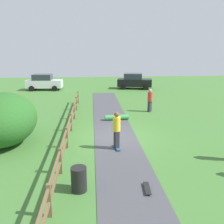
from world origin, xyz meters
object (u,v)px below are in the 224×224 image
object	(u,v)px
skater_fallen	(117,118)
parked_car_white	(44,82)
bush_large	(2,119)
parked_car_black	(134,81)
skater_riding	(117,128)
skateboard_loose	(147,188)
bystander_red	(150,99)
trash_bin	(79,179)

from	to	relation	value
skater_fallen	parked_car_white	bearing A→B (deg)	119.24
bush_large	skater_fallen	distance (m)	7.49
parked_car_white	parked_car_black	distance (m)	11.06
skater_riding	parked_car_black	world-z (taller)	skater_riding
skater_riding	parked_car_white	xyz separation A→B (m)	(-6.97, 18.29, -0.14)
skateboard_loose	parked_car_black	distance (m)	22.28
skateboard_loose	bystander_red	xyz separation A→B (m)	(2.67, 10.79, 0.93)
bush_large	bystander_red	distance (m)	10.99
parked_car_white	parked_car_black	size ratio (longest dim) A/B	0.96
bush_large	trash_bin	size ratio (longest dim) A/B	4.61
bystander_red	trash_bin	bearing A→B (deg)	-115.63
skateboard_loose	skater_fallen	bearing A→B (deg)	91.27
trash_bin	skater_fallen	world-z (taller)	trash_bin
skater_fallen	parked_car_black	xyz separation A→B (m)	(3.56, 13.40, 0.76)
bush_large	parked_car_white	xyz separation A→B (m)	(-1.15, 17.19, -0.41)
parked_car_black	bystander_red	bearing A→B (deg)	-93.56
skater_fallen	parked_car_white	distance (m)	15.37
trash_bin	bystander_red	world-z (taller)	bystander_red
skater_riding	skater_fallen	bearing A→B (deg)	83.81
skater_fallen	skateboard_loose	size ratio (longest dim) A/B	2.07
skateboard_loose	bystander_red	world-z (taller)	bystander_red
trash_bin	parked_car_white	world-z (taller)	parked_car_white
skater_fallen	parked_car_black	bearing A→B (deg)	75.14
bush_large	skateboard_loose	bearing A→B (deg)	-36.29
bush_large	skater_riding	size ratio (longest dim) A/B	2.17
parked_car_white	bush_large	bearing A→B (deg)	-86.17
bush_large	parked_car_black	bearing A→B (deg)	60.06
bush_large	trash_bin	xyz separation A→B (m)	(4.13, -4.61, -0.92)
bush_large	skateboard_loose	world-z (taller)	bush_large
skater_riding	skater_fallen	size ratio (longest dim) A/B	1.13
bush_large	parked_car_white	distance (m)	17.24
trash_bin	skater_riding	xyz separation A→B (m)	(1.69, 3.51, 0.64)
trash_bin	parked_car_black	bearing A→B (deg)	75.16
bystander_red	parked_car_black	size ratio (longest dim) A/B	0.41
bystander_red	parked_car_white	world-z (taller)	parked_car_white
parked_car_black	parked_car_white	bearing A→B (deg)	-179.96
skateboard_loose	parked_car_black	size ratio (longest dim) A/B	0.18
skateboard_loose	parked_car_white	distance (m)	23.32
skater_fallen	skateboard_loose	bearing A→B (deg)	-88.73
skater_fallen	parked_car_white	world-z (taller)	parked_car_white
parked_car_white	skateboard_loose	bearing A→B (deg)	-70.73
bush_large	parked_car_white	world-z (taller)	bush_large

